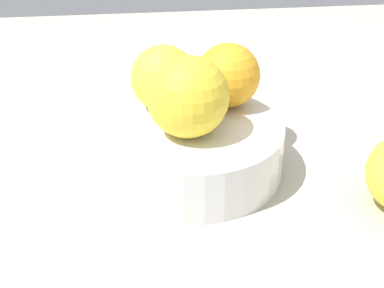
% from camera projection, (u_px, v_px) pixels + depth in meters
% --- Properties ---
extents(ground_plane, '(1.10, 1.10, 0.02)m').
position_uv_depth(ground_plane, '(192.00, 179.00, 0.55)').
color(ground_plane, '#BCB29E').
extents(fruit_bowl, '(0.18, 0.18, 0.05)m').
position_uv_depth(fruit_bowl, '(192.00, 150.00, 0.53)').
color(fruit_bowl, white).
rests_on(fruit_bowl, ground_plane).
extents(orange_in_bowl_0, '(0.07, 0.07, 0.07)m').
position_uv_depth(orange_in_bowl_0, '(188.00, 97.00, 0.49)').
color(orange_in_bowl_0, yellow).
rests_on(orange_in_bowl_0, fruit_bowl).
extents(orange_in_bowl_1, '(0.06, 0.06, 0.06)m').
position_uv_depth(orange_in_bowl_1, '(228.00, 75.00, 0.54)').
color(orange_in_bowl_1, '#F9A823').
rests_on(orange_in_bowl_1, fruit_bowl).
extents(orange_in_bowl_2, '(0.07, 0.07, 0.07)m').
position_uv_depth(orange_in_bowl_2, '(164.00, 78.00, 0.54)').
color(orange_in_bowl_2, yellow).
rests_on(orange_in_bowl_2, fruit_bowl).
extents(folded_napkin, '(0.18, 0.18, 0.00)m').
position_uv_depth(folded_napkin, '(195.00, 60.00, 0.80)').
color(folded_napkin, silver).
rests_on(folded_napkin, ground_plane).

